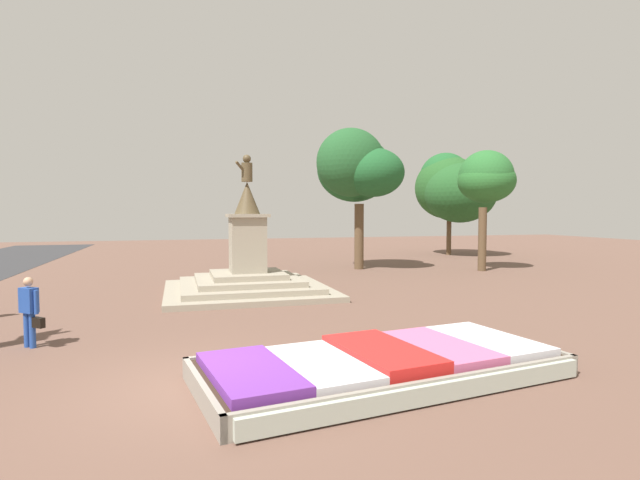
# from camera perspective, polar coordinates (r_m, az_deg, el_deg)

# --- Properties ---
(ground_plane) EXTENTS (93.57, 93.57, 0.00)m
(ground_plane) POSITION_cam_1_polar(r_m,az_deg,el_deg) (9.04, -13.47, -15.82)
(ground_plane) COLOR brown
(flower_planter) EXTENTS (6.83, 3.85, 0.53)m
(flower_planter) POSITION_cam_1_polar(r_m,az_deg,el_deg) (9.17, 7.24, -13.99)
(flower_planter) COLOR #38281C
(flower_planter) RESTS_ON ground_plane
(statue_monument) EXTENTS (5.83, 5.83, 5.00)m
(statue_monument) POSITION_cam_1_polar(r_m,az_deg,el_deg) (18.32, -8.26, -3.74)
(statue_monument) COLOR #9D937F
(statue_monument) RESTS_ON ground_plane
(pedestrian_with_handbag) EXTENTS (0.60, 0.54, 1.54)m
(pedestrian_with_handbag) POSITION_cam_1_polar(r_m,az_deg,el_deg) (12.54, -30.25, -6.79)
(pedestrian_with_handbag) COLOR #264CA5
(pedestrian_with_handbag) RESTS_ON ground_plane
(park_tree_far_left) EXTENTS (4.32, 4.71, 7.21)m
(park_tree_far_left) POSITION_cam_1_polar(r_m,az_deg,el_deg) (26.05, 4.26, 8.21)
(park_tree_far_left) COLOR brown
(park_tree_far_left) RESTS_ON ground_plane
(park_tree_behind_statue) EXTENTS (2.88, 2.89, 6.08)m
(park_tree_behind_statue) POSITION_cam_1_polar(r_m,az_deg,el_deg) (26.90, 18.47, 6.58)
(park_tree_behind_statue) COLOR brown
(park_tree_behind_statue) RESTS_ON ground_plane
(park_tree_far_right) EXTENTS (4.87, 5.98, 7.05)m
(park_tree_far_right) POSITION_cam_1_polar(r_m,az_deg,el_deg) (35.46, 14.88, 5.78)
(park_tree_far_right) COLOR brown
(park_tree_far_right) RESTS_ON ground_plane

